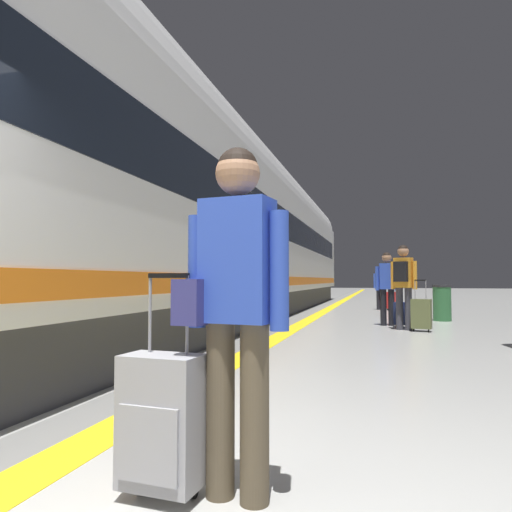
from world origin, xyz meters
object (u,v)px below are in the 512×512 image
object	(u,v)px
passenger_near	(403,279)
passenger_mid	(387,283)
passenger_far	(381,283)
high_speed_train	(183,208)
suitcase_near	(421,314)
rolling_suitcase_foreground	(161,421)
suitcase_mid	(403,313)
suitcase_far	(390,300)
waste_bin	(442,303)
traveller_foreground	(234,293)

from	to	relation	value
passenger_near	passenger_mid	xyz separation A→B (m)	(-0.31, 0.90, -0.08)
passenger_mid	passenger_far	world-z (taller)	passenger_mid
high_speed_train	suitcase_near	distance (m)	5.27
rolling_suitcase_foreground	suitcase_mid	xyz separation A→B (m)	(1.48, 8.77, -0.06)
passenger_far	suitcase_far	distance (m)	0.68
passenger_mid	suitcase_mid	xyz separation A→B (m)	(0.32, -0.34, -0.66)
suitcase_near	suitcase_mid	world-z (taller)	suitcase_near
passenger_far	waste_bin	bearing A→B (deg)	-70.50
traveller_foreground	rolling_suitcase_foreground	bearing A→B (deg)	-164.59
passenger_mid	waste_bin	xyz separation A→B (m)	(1.35, 1.62, -0.51)
rolling_suitcase_foreground	suitcase_near	distance (m)	8.19
suitcase_near	high_speed_train	bearing A→B (deg)	-165.71
traveller_foreground	suitcase_mid	world-z (taller)	traveller_foreground
high_speed_train	passenger_near	distance (m)	4.79
passenger_near	waste_bin	size ratio (longest dim) A/B	1.94
high_speed_train	traveller_foreground	size ratio (longest dim) A/B	21.03
high_speed_train	suitcase_far	world-z (taller)	high_speed_train
rolling_suitcase_foreground	passenger_mid	world-z (taller)	passenger_mid
rolling_suitcase_foreground	suitcase_near	bearing A→B (deg)	77.31
high_speed_train	traveller_foreground	distance (m)	7.59
suitcase_far	waste_bin	world-z (taller)	suitcase_far
traveller_foreground	passenger_near	bearing A→B (deg)	82.04
suitcase_far	waste_bin	bearing A→B (deg)	-73.82
high_speed_train	rolling_suitcase_foreground	size ratio (longest dim) A/B	33.04
passenger_near	traveller_foreground	bearing A→B (deg)	-97.96
high_speed_train	waste_bin	distance (m)	6.97
traveller_foreground	suitcase_far	world-z (taller)	traveller_foreground
passenger_mid	traveller_foreground	bearing A→B (deg)	-95.20
traveller_foreground	passenger_mid	world-z (taller)	traveller_foreground
high_speed_train	suitcase_near	bearing A→B (deg)	14.29
traveller_foreground	rolling_suitcase_foreground	size ratio (longest dim) A/B	1.57
passenger_near	passenger_mid	bearing A→B (deg)	109.37
passenger_near	suitcase_mid	distance (m)	0.92
traveller_foreground	waste_bin	bearing A→B (deg)	78.45
traveller_foreground	high_speed_train	bearing A→B (deg)	115.48
passenger_near	passenger_far	xyz separation A→B (m)	(-0.46, 6.74, -0.12)
passenger_mid	waste_bin	size ratio (longest dim) A/B	1.83
suitcase_near	suitcase_far	bearing A→B (deg)	93.95
traveller_foreground	suitcase_far	size ratio (longest dim) A/B	1.66
suitcase_mid	waste_bin	size ratio (longest dim) A/B	1.03
passenger_near	waste_bin	distance (m)	2.79
passenger_mid	suitcase_near	bearing A→B (deg)	-60.19
passenger_near	high_speed_train	bearing A→B (deg)	-161.93
high_speed_train	rolling_suitcase_foreground	distance (m)	7.68
rolling_suitcase_foreground	passenger_far	xyz separation A→B (m)	(1.01, 14.96, 0.55)
high_speed_train	passenger_mid	xyz separation A→B (m)	(4.02, 2.31, -1.54)
passenger_near	waste_bin	xyz separation A→B (m)	(1.04, 2.52, -0.59)
suitcase_near	waste_bin	size ratio (longest dim) A/B	1.14
passenger_mid	suitcase_mid	bearing A→B (deg)	-46.97
high_speed_train	suitcase_far	size ratio (longest dim) A/B	34.86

